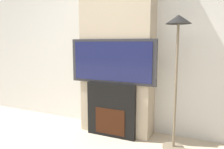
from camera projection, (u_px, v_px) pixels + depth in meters
wall_back at (123, 37)px, 3.18m from camera, size 6.00×0.06×2.70m
chimney_breast at (117, 37)px, 2.99m from camera, size 1.00×0.35×2.70m
fireplace at (112, 110)px, 2.97m from camera, size 0.69×0.15×0.73m
television at (112, 61)px, 2.88m from camera, size 1.20×0.07×0.59m
floor_lamp at (177, 47)px, 2.48m from camera, size 0.29×0.29×1.58m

